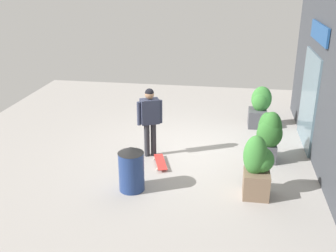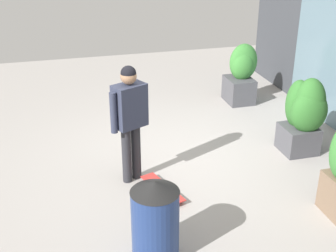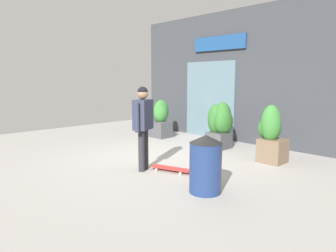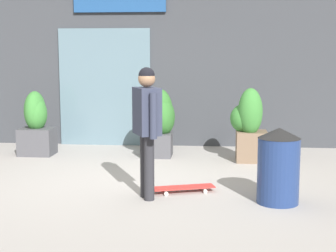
{
  "view_description": "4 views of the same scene",
  "coord_description": "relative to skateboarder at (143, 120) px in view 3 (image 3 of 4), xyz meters",
  "views": [
    {
      "loc": [
        8.8,
        1.03,
        4.14
      ],
      "look_at": [
        0.52,
        -0.29,
        0.87
      ],
      "focal_mm": 42.66,
      "sensor_mm": 36.0,
      "label": 1
    },
    {
      "loc": [
        5.79,
        -1.7,
        3.39
      ],
      "look_at": [
        0.52,
        -0.29,
        0.87
      ],
      "focal_mm": 48.89,
      "sensor_mm": 36.0,
      "label": 2
    },
    {
      "loc": [
        4.93,
        -4.5,
        1.81
      ],
      "look_at": [
        0.52,
        -0.29,
        0.87
      ],
      "focal_mm": 32.83,
      "sensor_mm": 36.0,
      "label": 3
    },
    {
      "loc": [
        1.12,
        -6.88,
        1.81
      ],
      "look_at": [
        0.52,
        -0.29,
        0.87
      ],
      "focal_mm": 53.47,
      "sensor_mm": 36.0,
      "label": 4
    }
  ],
  "objects": [
    {
      "name": "skateboarder",
      "position": [
        0.0,
        0.0,
        0.0
      ],
      "size": [
        0.41,
        0.55,
        1.66
      ],
      "rotation": [
        0.0,
        0.0,
        0.44
      ],
      "color": "#28282D",
      "rests_on": "ground_plane"
    },
    {
      "name": "ground_plane",
      "position": [
        -0.3,
        0.75,
        -1.01
      ],
      "size": [
        12.0,
        12.0,
        0.0
      ],
      "primitive_type": "plane",
      "color": "#9E9993"
    },
    {
      "name": "planter_box_left",
      "position": [
        -0.15,
        2.72,
        -0.37
      ],
      "size": [
        0.64,
        0.61,
        1.21
      ],
      "color": "#47474C",
      "rests_on": "ground_plane"
    },
    {
      "name": "building_facade",
      "position": [
        -0.34,
        3.87,
        0.84
      ],
      "size": [
        7.65,
        0.31,
        3.74
      ],
      "color": "#383A3F",
      "rests_on": "ground_plane"
    },
    {
      "name": "skateboard",
      "position": [
        0.44,
        0.32,
        -0.95
      ],
      "size": [
        0.85,
        0.45,
        0.08
      ],
      "rotation": [
        0.0,
        0.0,
        0.31
      ],
      "color": "red",
      "rests_on": "ground_plane"
    },
    {
      "name": "planter_box_mid",
      "position": [
        -2.39,
        2.65,
        -0.43
      ],
      "size": [
        0.61,
        0.6,
        1.16
      ],
      "color": "#47474C",
      "rests_on": "ground_plane"
    },
    {
      "name": "planter_box_right",
      "position": [
        1.43,
        2.4,
        -0.39
      ],
      "size": [
        0.63,
        0.6,
        1.26
      ],
      "color": "brown",
      "rests_on": "ground_plane"
    },
    {
      "name": "trash_bin",
      "position": [
        1.63,
        -0.05,
        -0.54
      ],
      "size": [
        0.52,
        0.52,
        0.94
      ],
      "color": "navy",
      "rests_on": "ground_plane"
    }
  ]
}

